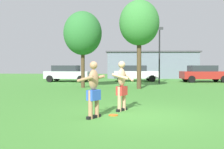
# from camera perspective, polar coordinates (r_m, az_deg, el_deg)

# --- Properties ---
(ground_plane) EXTENTS (80.00, 80.00, 0.00)m
(ground_plane) POSITION_cam_1_polar(r_m,az_deg,el_deg) (7.91, 5.71, -9.33)
(ground_plane) COLOR #428433
(player_near) EXTENTS (0.77, 0.78, 1.71)m
(player_near) POSITION_cam_1_polar(r_m,az_deg,el_deg) (8.58, 2.27, -2.32)
(player_near) COLOR black
(player_near) RESTS_ON ground_plane
(player_in_blue) EXTENTS (0.82, 0.77, 1.69)m
(player_in_blue) POSITION_cam_1_polar(r_m,az_deg,el_deg) (7.42, -4.24, -3.11)
(player_in_blue) COLOR black
(player_in_blue) RESTS_ON ground_plane
(frisbee) EXTENTS (0.29, 0.29, 0.03)m
(frisbee) POSITION_cam_1_polar(r_m,az_deg,el_deg) (7.93, 0.30, -9.21)
(frisbee) COLOR orange
(frisbee) RESTS_ON ground_plane
(car_silver_near_post) EXTENTS (4.45, 2.35, 1.58)m
(car_silver_near_post) POSITION_cam_1_polar(r_m,az_deg,el_deg) (24.68, -10.08, 0.29)
(car_silver_near_post) COLOR silver
(car_silver_near_post) RESTS_ON ground_plane
(car_white_mid_lot) EXTENTS (4.43, 2.30, 1.58)m
(car_white_mid_lot) POSITION_cam_1_polar(r_m,az_deg,el_deg) (25.14, 5.24, 0.34)
(car_white_mid_lot) COLOR white
(car_white_mid_lot) RESTS_ON ground_plane
(car_red_far_end) EXTENTS (4.42, 2.29, 1.58)m
(car_red_far_end) POSITION_cam_1_polar(r_m,az_deg,el_deg) (25.32, 20.12, 0.24)
(car_red_far_end) COLOR maroon
(car_red_far_end) RESTS_ON ground_plane
(lamp_post) EXTENTS (0.60, 0.24, 4.86)m
(lamp_post) POSITION_cam_1_polar(r_m,az_deg,el_deg) (22.05, 10.73, 5.86)
(lamp_post) COLOR black
(lamp_post) RESTS_ON ground_plane
(outbuilding_behind_lot) EXTENTS (11.32, 7.07, 3.32)m
(outbuilding_behind_lot) POSITION_cam_1_polar(r_m,az_deg,el_deg) (33.50, 8.73, 2.19)
(outbuilding_behind_lot) COLOR slate
(outbuilding_behind_lot) RESTS_ON ground_plane
(tree_right_field) EXTENTS (2.70, 2.70, 5.39)m
(tree_right_field) POSITION_cam_1_polar(r_m,az_deg,el_deg) (18.04, -6.67, 9.23)
(tree_right_field) COLOR #4C3823
(tree_right_field) RESTS_ON ground_plane
(tree_near_building) EXTENTS (2.68, 2.68, 5.94)m
(tree_near_building) POSITION_cam_1_polar(r_m,az_deg,el_deg) (17.24, 6.20, 11.47)
(tree_near_building) COLOR #4C3823
(tree_near_building) RESTS_ON ground_plane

